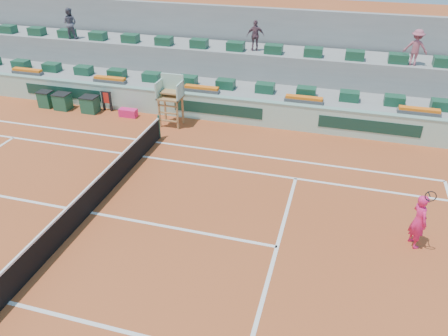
# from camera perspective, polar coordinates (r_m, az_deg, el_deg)

# --- Properties ---
(ground) EXTENTS (90.00, 90.00, 0.00)m
(ground) POSITION_cam_1_polar(r_m,az_deg,el_deg) (15.58, -16.99, -5.61)
(ground) COLOR #9D431E
(ground) RESTS_ON ground
(seating_tier_lower) EXTENTS (36.00, 4.00, 1.20)m
(seating_tier_lower) POSITION_cam_1_polar(r_m,az_deg,el_deg) (23.83, -3.90, 10.17)
(seating_tier_lower) COLOR gray
(seating_tier_lower) RESTS_ON ground
(seating_tier_upper) EXTENTS (36.00, 2.40, 2.60)m
(seating_tier_upper) POSITION_cam_1_polar(r_m,az_deg,el_deg) (25.03, -2.72, 12.91)
(seating_tier_upper) COLOR gray
(seating_tier_upper) RESTS_ON ground
(stadium_back_wall) EXTENTS (36.00, 0.40, 4.40)m
(stadium_back_wall) POSITION_cam_1_polar(r_m,az_deg,el_deg) (26.24, -1.63, 15.81)
(stadium_back_wall) COLOR gray
(stadium_back_wall) RESTS_ON ground
(player_bag) EXTENTS (0.89, 0.40, 0.40)m
(player_bag) POSITION_cam_1_polar(r_m,az_deg,el_deg) (22.40, -12.40, 7.05)
(player_bag) COLOR #F21F68
(player_bag) RESTS_ON ground
(spectator_left) EXTENTS (0.88, 0.72, 1.68)m
(spectator_left) POSITION_cam_1_polar(r_m,az_deg,el_deg) (27.18, -19.48, 17.39)
(spectator_left) COLOR #535260
(spectator_left) RESTS_ON seating_tier_upper
(spectator_mid) EXTENTS (0.97, 0.63, 1.54)m
(spectator_mid) POSITION_cam_1_polar(r_m,az_deg,el_deg) (23.38, 4.13, 16.87)
(spectator_mid) COLOR #694652
(spectator_mid) RESTS_ON seating_tier_upper
(spectator_right) EXTENTS (1.14, 0.75, 1.65)m
(spectator_right) POSITION_cam_1_polar(r_m,az_deg,el_deg) (22.73, 23.77, 14.22)
(spectator_right) COLOR #A35160
(spectator_right) RESTS_ON seating_tier_upper
(court_lines) EXTENTS (23.89, 11.09, 0.01)m
(court_lines) POSITION_cam_1_polar(r_m,az_deg,el_deg) (15.58, -17.00, -5.60)
(court_lines) COLOR white
(court_lines) RESTS_ON ground
(tennis_net) EXTENTS (0.10, 11.97, 1.10)m
(tennis_net) POSITION_cam_1_polar(r_m,az_deg,el_deg) (15.29, -17.29, -4.01)
(tennis_net) COLOR black
(tennis_net) RESTS_ON ground
(advertising_hoarding) EXTENTS (36.00, 0.34, 1.26)m
(advertising_hoarding) POSITION_cam_1_polar(r_m,az_deg,el_deg) (21.89, -5.77, 8.30)
(advertising_hoarding) COLOR #A4CEB8
(advertising_hoarding) RESTS_ON ground
(umpire_chair) EXTENTS (1.10, 0.90, 2.40)m
(umpire_chair) POSITION_cam_1_polar(r_m,az_deg,el_deg) (20.71, -6.96, 9.62)
(umpire_chair) COLOR olive
(umpire_chair) RESTS_ON ground
(seat_row_lower) EXTENTS (32.90, 0.60, 0.44)m
(seat_row_lower) POSITION_cam_1_polar(r_m,az_deg,el_deg) (22.76, -4.74, 11.35)
(seat_row_lower) COLOR #17472F
(seat_row_lower) RESTS_ON seating_tier_lower
(seat_row_upper) EXTENTS (32.90, 0.60, 0.44)m
(seat_row_upper) POSITION_cam_1_polar(r_m,az_deg,el_deg) (24.06, -3.27, 15.94)
(seat_row_upper) COLOR #17472F
(seat_row_upper) RESTS_ON seating_tier_upper
(flower_planters) EXTENTS (26.80, 0.36, 0.28)m
(flower_planters) POSITION_cam_1_polar(r_m,az_deg,el_deg) (22.65, -9.06, 10.74)
(flower_planters) COLOR #505050
(flower_planters) RESTS_ON seating_tier_lower
(drink_cooler_a) EXTENTS (0.81, 0.70, 0.84)m
(drink_cooler_a) POSITION_cam_1_polar(r_m,az_deg,el_deg) (23.33, -17.10, 7.96)
(drink_cooler_a) COLOR #194C33
(drink_cooler_a) RESTS_ON ground
(drink_cooler_b) EXTENTS (0.81, 0.70, 0.84)m
(drink_cooler_b) POSITION_cam_1_polar(r_m,az_deg,el_deg) (24.17, -20.35, 8.17)
(drink_cooler_b) COLOR #194C33
(drink_cooler_b) RESTS_ON ground
(drink_cooler_c) EXTENTS (0.71, 0.61, 0.84)m
(drink_cooler_c) POSITION_cam_1_polar(r_m,az_deg,el_deg) (24.79, -22.25, 8.34)
(drink_cooler_c) COLOR #194C33
(drink_cooler_c) RESTS_ON ground
(towel_rack) EXTENTS (0.57, 0.09, 1.03)m
(towel_rack) POSITION_cam_1_polar(r_m,az_deg,el_deg) (23.21, -15.09, 8.63)
(towel_rack) COLOR black
(towel_rack) RESTS_ON ground
(tennis_player) EXTENTS (0.66, 0.95, 2.28)m
(tennis_player) POSITION_cam_1_polar(r_m,az_deg,el_deg) (14.29, 24.10, -6.31)
(tennis_player) COLOR #F21F68
(tennis_player) RESTS_ON ground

